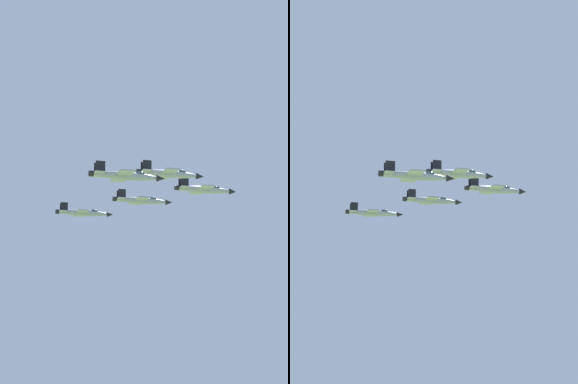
{
  "view_description": "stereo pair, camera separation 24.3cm",
  "coord_description": "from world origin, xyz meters",
  "views": [
    {
      "loc": [
        -102.58,
        -146.92,
        106.01
      ],
      "look_at": [
        -2.58,
        -8.24,
        145.92
      ],
      "focal_mm": 57.67,
      "sensor_mm": 36.0,
      "label": 1
    },
    {
      "loc": [
        -102.39,
        -147.07,
        106.01
      ],
      "look_at": [
        -2.58,
        -8.24,
        145.92
      ],
      "focal_mm": 57.67,
      "sensor_mm": 36.0,
      "label": 2
    }
  ],
  "objects": [
    {
      "name": "jet_left_outer",
      "position": [
        -5.55,
        20.69,
        144.18
      ],
      "size": [
        18.04,
        11.79,
        3.93
      ],
      "rotation": [
        0.0,
        0.0,
        5.93
      ],
      "color": "#9EA3A8"
    },
    {
      "name": "jet_right_outer",
      "position": [
        -22.94,
        -29.01,
        143.24
      ],
      "size": [
        18.25,
        11.91,
        3.97
      ],
      "rotation": [
        0.0,
        0.0,
        5.93
      ],
      "color": "#9EA3A8"
    },
    {
      "name": "jet_right_wingman",
      "position": [
        -3.97,
        -21.7,
        148.23
      ],
      "size": [
        18.62,
        12.08,
        4.03
      ],
      "rotation": [
        0.0,
        0.0,
        5.96
      ],
      "color": "#9EA3A8"
    },
    {
      "name": "jet_left_wingman",
      "position": [
        4.72,
        3.15,
        146.44
      ],
      "size": [
        18.43,
        12.01,
        4.01
      ],
      "rotation": [
        0.0,
        0.0,
        5.94
      ],
      "color": "#9EA3A8"
    },
    {
      "name": "jet_lead",
      "position": [
        14.99,
        -14.39,
        147.94
      ],
      "size": [
        18.82,
        12.25,
        4.08
      ],
      "rotation": [
        0.0,
        0.0,
        5.95
      ],
      "color": "#9EA3A8"
    }
  ]
}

